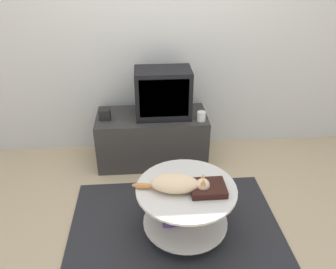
% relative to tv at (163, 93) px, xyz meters
% --- Properties ---
extents(ground_plane, '(12.00, 12.00, 0.00)m').
position_rel_tv_xyz_m(ground_plane, '(0.03, -1.08, -0.74)').
color(ground_plane, tan).
extents(wall_back, '(8.00, 0.05, 2.60)m').
position_rel_tv_xyz_m(wall_back, '(0.03, 0.34, 0.56)').
color(wall_back, silver).
rests_on(wall_back, ground_plane).
extents(rug, '(1.62, 1.35, 0.02)m').
position_rel_tv_xyz_m(rug, '(0.03, -1.08, -0.73)').
color(rug, '#28282B').
rests_on(rug, ground_plane).
extents(tv_stand, '(1.06, 0.50, 0.51)m').
position_rel_tv_xyz_m(tv_stand, '(-0.11, 0.01, -0.48)').
color(tv_stand, '#33302D').
rests_on(tv_stand, ground_plane).
extents(tv, '(0.52, 0.32, 0.46)m').
position_rel_tv_xyz_m(tv, '(0.00, 0.00, 0.00)').
color(tv, black).
rests_on(tv, tv_stand).
extents(speaker, '(0.10, 0.10, 0.10)m').
position_rel_tv_xyz_m(speaker, '(-0.55, -0.03, -0.18)').
color(speaker, black).
rests_on(speaker, tv_stand).
extents(mug, '(0.08, 0.08, 0.09)m').
position_rel_tv_xyz_m(mug, '(0.35, -0.14, -0.18)').
color(mug, white).
rests_on(mug, tv_stand).
extents(coffee_table, '(0.71, 0.71, 0.42)m').
position_rel_tv_xyz_m(coffee_table, '(0.09, -1.03, -0.45)').
color(coffee_table, '#B2B2B7').
rests_on(coffee_table, rug).
extents(dvd_box, '(0.24, 0.20, 0.05)m').
position_rel_tv_xyz_m(dvd_box, '(0.24, -1.07, -0.27)').
color(dvd_box, black).
rests_on(dvd_box, coffee_table).
extents(cat, '(0.54, 0.22, 0.12)m').
position_rel_tv_xyz_m(cat, '(0.03, -1.05, -0.24)').
color(cat, beige).
rests_on(cat, coffee_table).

